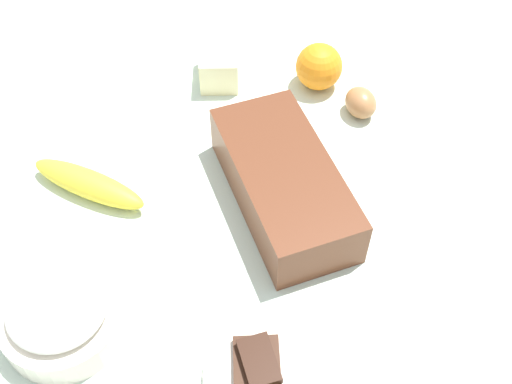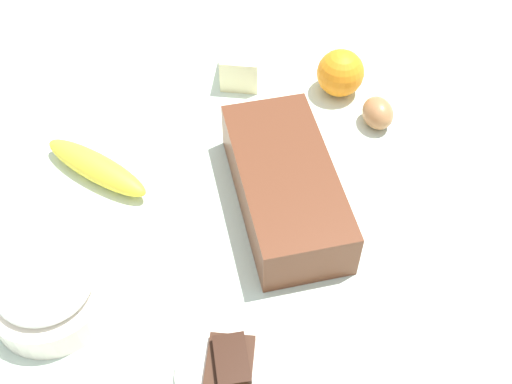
# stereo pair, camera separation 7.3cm
# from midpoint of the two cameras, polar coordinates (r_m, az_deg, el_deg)

# --- Properties ---
(ground_plane) EXTENTS (2.40, 2.40, 0.02)m
(ground_plane) POSITION_cam_midpoint_polar(r_m,az_deg,el_deg) (0.92, 2.27, -2.08)
(ground_plane) COLOR silver
(loaf_pan) EXTENTS (0.30, 0.17, 0.08)m
(loaf_pan) POSITION_cam_midpoint_polar(r_m,az_deg,el_deg) (0.89, 5.03, 0.52)
(loaf_pan) COLOR brown
(loaf_pan) RESTS_ON ground_plane
(flour_bowl) EXTENTS (0.15, 0.15, 0.08)m
(flour_bowl) POSITION_cam_midpoint_polar(r_m,az_deg,el_deg) (0.83, -16.10, -8.81)
(flour_bowl) COLOR silver
(flour_bowl) RESTS_ON ground_plane
(banana) EXTENTS (0.15, 0.18, 0.04)m
(banana) POSITION_cam_midpoint_polar(r_m,az_deg,el_deg) (0.96, -12.32, 2.11)
(banana) COLOR yellow
(banana) RESTS_ON ground_plane
(orange_fruit) EXTENTS (0.08, 0.08, 0.08)m
(orange_fruit) POSITION_cam_midpoint_polar(r_m,az_deg,el_deg) (1.07, 9.69, 10.59)
(orange_fruit) COLOR orange
(orange_fruit) RESTS_ON ground_plane
(butter_block) EXTENTS (0.10, 0.08, 0.06)m
(butter_block) POSITION_cam_midpoint_polar(r_m,az_deg,el_deg) (1.09, 0.55, 11.65)
(butter_block) COLOR #F4EDB2
(butter_block) RESTS_ON ground_plane
(egg_near_butter) EXTENTS (0.07, 0.06, 0.05)m
(egg_near_butter) POSITION_cam_midpoint_polar(r_m,az_deg,el_deg) (1.04, 13.07, 6.96)
(egg_near_butter) COLOR #A97245
(egg_near_butter) RESTS_ON ground_plane
(chocolate_plate) EXTENTS (0.13, 0.13, 0.03)m
(chocolate_plate) POSITION_cam_midpoint_polar(r_m,az_deg,el_deg) (0.77, 0.34, -16.28)
(chocolate_plate) COLOR silver
(chocolate_plate) RESTS_ON ground_plane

